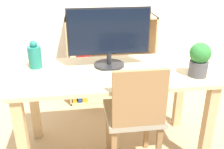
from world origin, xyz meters
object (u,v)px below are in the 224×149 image
Objects in this scene: chair at (135,114)px; monitor at (109,35)px; potted_plant at (199,59)px; bookshelf at (93,61)px; keyboard at (113,75)px; vase at (35,56)px.

monitor is at bearing 108.58° from chair.
bookshelf is (-0.67, 1.09, -0.39)m from potted_plant.
keyboard is 0.61m from potted_plant.
keyboard is 1.05m from bookshelf.
vase is at bearing 147.82° from chair.
bookshelf is at bearing 94.21° from keyboard.
potted_plant is at bearing -15.39° from vase.
potted_plant reaches higher than chair.
keyboard is (0.00, -0.21, -0.24)m from monitor.
vase is 0.87× the size of potted_plant.
potted_plant is 0.28× the size of chair.
monitor is at bearing -84.91° from bookshelf.
keyboard is at bearing 173.04° from potted_plant.
chair is (0.14, -0.34, -0.49)m from monitor.
chair is at bearing -172.51° from potted_plant.
monitor is 0.61m from chair.
vase is (-0.57, 0.25, 0.08)m from keyboard.
potted_plant reaches higher than keyboard.
potted_plant is at bearing 3.77° from chair.
potted_plant reaches higher than vase.
vase is at bearing 156.39° from keyboard.
bookshelf is (-0.07, 1.02, -0.27)m from keyboard.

